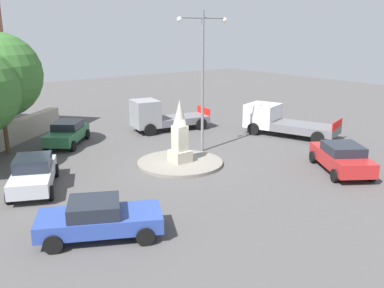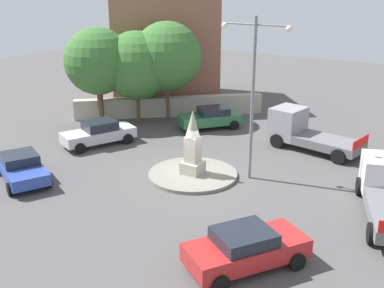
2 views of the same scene
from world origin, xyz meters
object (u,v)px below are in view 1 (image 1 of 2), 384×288
object	(u,v)px
truck_grey_parked_left	(160,116)
truck_white_far_side	(280,121)
monument	(180,134)
car_green_parked_right	(67,133)
car_silver_approaching	(33,173)
car_blue_passing	(99,218)
car_red_waiting	(342,157)
streetlamp	(203,69)

from	to	relation	value
truck_grey_parked_left	truck_white_far_side	xyz separation A→B (m)	(5.92, -5.89, -0.09)
monument	truck_white_far_side	distance (m)	9.42
car_green_parked_right	car_silver_approaching	bearing A→B (deg)	-122.62
car_blue_passing	car_silver_approaching	world-z (taller)	car_silver_approaching
car_blue_passing	car_silver_approaching	bearing A→B (deg)	92.99
truck_grey_parked_left	car_green_parked_right	bearing A→B (deg)	175.76
car_silver_approaching	truck_white_far_side	size ratio (longest dim) A/B	0.71
car_red_waiting	car_green_parked_right	bearing A→B (deg)	123.85
monument	truck_white_far_side	world-z (taller)	monument
monument	streetlamp	bearing A→B (deg)	27.08
streetlamp	truck_white_far_side	xyz separation A→B (m)	(6.74, -0.12, -3.90)
streetlamp	truck_grey_parked_left	xyz separation A→B (m)	(0.82, 5.77, -3.82)
car_green_parked_right	truck_white_far_side	size ratio (longest dim) A/B	0.64
streetlamp	car_green_parked_right	size ratio (longest dim) A/B	1.91
car_blue_passing	truck_grey_parked_left	bearing A→B (deg)	49.02
car_blue_passing	car_red_waiting	distance (m)	12.93
car_green_parked_right	truck_white_far_side	bearing A→B (deg)	-26.92
car_green_parked_right	truck_white_far_side	distance (m)	14.09
streetlamp	car_red_waiting	bearing A→B (deg)	-65.90
car_silver_approaching	truck_white_far_side	bearing A→B (deg)	0.25
streetlamp	car_green_parked_right	world-z (taller)	streetlamp
car_silver_approaching	truck_white_far_side	xyz separation A→B (m)	(16.70, 0.07, 0.20)
truck_grey_parked_left	truck_white_far_side	size ratio (longest dim) A/B	0.88
car_silver_approaching	car_green_parked_right	bearing A→B (deg)	57.38
monument	truck_white_far_side	xyz separation A→B (m)	(9.32, 1.20, -0.71)
truck_grey_parked_left	truck_white_far_side	world-z (taller)	truck_grey_parked_left
car_red_waiting	truck_grey_parked_left	world-z (taller)	truck_grey_parked_left
car_silver_approaching	truck_white_far_side	distance (m)	16.70
monument	truck_grey_parked_left	bearing A→B (deg)	64.42
streetlamp	car_blue_passing	xyz separation A→B (m)	(-9.64, -6.26, -4.16)
car_silver_approaching	truck_grey_parked_left	xyz separation A→B (m)	(10.77, 5.96, 0.29)
monument	car_blue_passing	bearing A→B (deg)	-144.99
car_silver_approaching	car_green_parked_right	size ratio (longest dim) A/B	1.11
car_silver_approaching	car_red_waiting	bearing A→B (deg)	-28.18
car_green_parked_right	monument	bearing A→B (deg)	-66.82
car_blue_passing	car_green_parked_right	size ratio (longest dim) A/B	1.10
monument	streetlamp	distance (m)	4.31
car_red_waiting	car_silver_approaching	xyz separation A→B (m)	(-13.21, 7.08, -0.01)
streetlamp	truck_grey_parked_left	distance (m)	6.97
truck_white_far_side	car_silver_approaching	bearing A→B (deg)	-179.75
truck_grey_parked_left	car_red_waiting	bearing A→B (deg)	-79.43
monument	car_red_waiting	bearing A→B (deg)	-45.56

